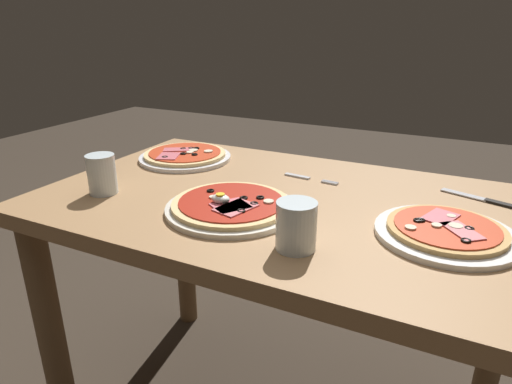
% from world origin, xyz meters
% --- Properties ---
extents(dining_table, '(1.20, 0.74, 0.74)m').
position_xyz_m(dining_table, '(0.00, 0.00, 0.62)').
color(dining_table, '#9E754C').
rests_on(dining_table, ground).
extents(pizza_foreground, '(0.30, 0.30, 0.05)m').
position_xyz_m(pizza_foreground, '(-0.08, -0.13, 0.75)').
color(pizza_foreground, silver).
rests_on(pizza_foreground, dining_table).
extents(pizza_across_left, '(0.28, 0.28, 0.03)m').
position_xyz_m(pizza_across_left, '(0.37, -0.05, 0.75)').
color(pizza_across_left, white).
rests_on(pizza_across_left, dining_table).
extents(pizza_across_right, '(0.29, 0.29, 0.03)m').
position_xyz_m(pizza_across_right, '(-0.41, 0.16, 0.75)').
color(pizza_across_right, white).
rests_on(pizza_across_right, dining_table).
extents(water_glass_near, '(0.08, 0.08, 0.10)m').
position_xyz_m(water_glass_near, '(0.12, -0.23, 0.78)').
color(water_glass_near, silver).
rests_on(water_glass_near, dining_table).
extents(water_glass_far, '(0.07, 0.07, 0.10)m').
position_xyz_m(water_glass_far, '(-0.43, -0.17, 0.78)').
color(water_glass_far, silver).
rests_on(water_glass_far, dining_table).
extents(fork, '(0.16, 0.03, 0.00)m').
position_xyz_m(fork, '(-0.00, 0.16, 0.74)').
color(fork, silver).
rests_on(fork, dining_table).
extents(knife, '(0.19, 0.08, 0.01)m').
position_xyz_m(knife, '(0.45, 0.20, 0.74)').
color(knife, silver).
rests_on(knife, dining_table).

